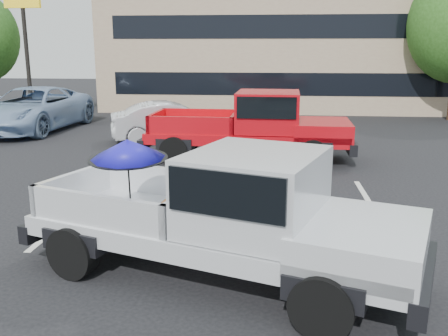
{
  "coord_description": "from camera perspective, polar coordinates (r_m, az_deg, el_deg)",
  "views": [
    {
      "loc": [
        0.9,
        -7.65,
        3.22
      ],
      "look_at": [
        0.13,
        0.25,
        1.3
      ],
      "focal_mm": 40.0,
      "sensor_mm": 36.0,
      "label": 1
    }
  ],
  "objects": [
    {
      "name": "stripe_left",
      "position": [
        10.9,
        -15.69,
        -4.11
      ],
      "size": [
        0.12,
        5.0,
        0.01
      ],
      "primitive_type": "cube",
      "color": "silver",
      "rests_on": "ground"
    },
    {
      "name": "blue_suv",
      "position": [
        21.32,
        -21.03,
        6.31
      ],
      "size": [
        3.23,
        6.32,
        1.71
      ],
      "primitive_type": "imported",
      "rotation": [
        0.0,
        0.0,
        -0.06
      ],
      "color": "#819DC0",
      "rests_on": "ground"
    },
    {
      "name": "ground",
      "position": [
        8.35,
        -1.04,
        -9.09
      ],
      "size": [
        90.0,
        90.0,
        0.0
      ],
      "primitive_type": "plane",
      "color": "black",
      "rests_on": "ground"
    },
    {
      "name": "silver_sedan",
      "position": [
        17.68,
        -5.97,
        5.28
      ],
      "size": [
        4.45,
        2.79,
        1.38
      ],
      "primitive_type": "imported",
      "rotation": [
        0.0,
        0.0,
        1.91
      ],
      "color": "silver",
      "rests_on": "ground"
    },
    {
      "name": "stripe_right",
      "position": [
        10.39,
        17.04,
        -5.07
      ],
      "size": [
        0.12,
        5.0,
        0.01
      ],
      "primitive_type": "cube",
      "color": "silver",
      "rests_on": "ground"
    },
    {
      "name": "red_pickup",
      "position": [
        14.57,
        4.3,
        5.15
      ],
      "size": [
        6.13,
        2.4,
        2.0
      ],
      "rotation": [
        0.0,
        0.0,
        -0.03
      ],
      "color": "black",
      "rests_on": "ground"
    },
    {
      "name": "motel_sign",
      "position": [
        24.29,
        -21.96,
        16.01
      ],
      "size": [
        1.6,
        0.22,
        6.0
      ],
      "color": "black",
      "rests_on": "ground"
    },
    {
      "name": "tree_back",
      "position": [
        32.08,
        15.31,
        15.24
      ],
      "size": [
        4.68,
        4.68,
        7.11
      ],
      "color": "#332114",
      "rests_on": "ground"
    },
    {
      "name": "silver_pickup",
      "position": [
        6.87,
        1.69,
        -4.79
      ],
      "size": [
        6.02,
        3.74,
        2.06
      ],
      "rotation": [
        0.0,
        0.0,
        -0.34
      ],
      "color": "black",
      "rests_on": "ground"
    },
    {
      "name": "motel_building",
      "position": [
        28.66,
        8.04,
        13.41
      ],
      "size": [
        20.4,
        8.4,
        6.3
      ],
      "color": "tan",
      "rests_on": "ground"
    }
  ]
}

